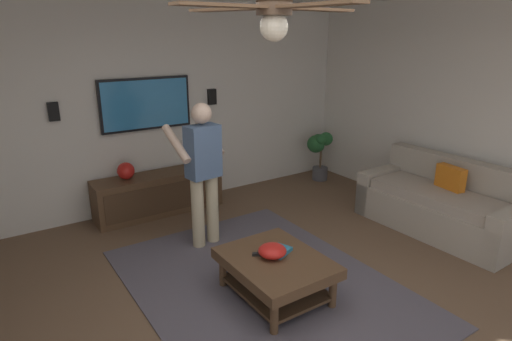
{
  "coord_description": "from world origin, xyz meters",
  "views": [
    {
      "loc": [
        -2.49,
        1.81,
        2.34
      ],
      "look_at": [
        0.69,
        -0.31,
        1.11
      ],
      "focal_mm": 30.15,
      "sensor_mm": 36.0,
      "label": 1
    }
  ],
  "objects_px": {
    "book": "(279,251)",
    "ceiling_fan": "(273,13)",
    "remote_white": "(279,247)",
    "coffee_table": "(276,268)",
    "remote_black": "(261,254)",
    "tv": "(146,104)",
    "person_standing": "(203,167)",
    "remote_grey": "(264,254)",
    "vase_round": "(126,171)",
    "bowl": "(272,251)",
    "couch": "(441,205)",
    "media_console": "(159,193)",
    "potted_plant_tall": "(319,148)",
    "wall_speaker_left": "(212,97)",
    "wall_speaker_right": "(53,112)"
  },
  "relations": [
    {
      "from": "tv",
      "to": "wall_speaker_right",
      "type": "relative_size",
      "value": 5.5
    },
    {
      "from": "book",
      "to": "ceiling_fan",
      "type": "distance_m",
      "value": 2.29
    },
    {
      "from": "wall_speaker_right",
      "to": "ceiling_fan",
      "type": "bearing_deg",
      "value": -169.21
    },
    {
      "from": "person_standing",
      "to": "remote_black",
      "type": "height_order",
      "value": "person_standing"
    },
    {
      "from": "bowl",
      "to": "remote_grey",
      "type": "distance_m",
      "value": 0.1
    },
    {
      "from": "wall_speaker_right",
      "to": "ceiling_fan",
      "type": "height_order",
      "value": "ceiling_fan"
    },
    {
      "from": "tv",
      "to": "bowl",
      "type": "distance_m",
      "value": 2.85
    },
    {
      "from": "remote_white",
      "to": "ceiling_fan",
      "type": "bearing_deg",
      "value": 103.56
    },
    {
      "from": "wall_speaker_right",
      "to": "remote_black",
      "type": "bearing_deg",
      "value": -155.65
    },
    {
      "from": "tv",
      "to": "coffee_table",
      "type": "bearing_deg",
      "value": 3.18
    },
    {
      "from": "tv",
      "to": "vase_round",
      "type": "relative_size",
      "value": 5.5
    },
    {
      "from": "person_standing",
      "to": "book",
      "type": "bearing_deg",
      "value": 178.4
    },
    {
      "from": "remote_white",
      "to": "remote_black",
      "type": "bearing_deg",
      "value": 58.87
    },
    {
      "from": "book",
      "to": "potted_plant_tall",
      "type": "bearing_deg",
      "value": 19.92
    },
    {
      "from": "couch",
      "to": "vase_round",
      "type": "distance_m",
      "value": 3.96
    },
    {
      "from": "coffee_table",
      "to": "remote_black",
      "type": "bearing_deg",
      "value": 39.19
    },
    {
      "from": "remote_black",
      "to": "remote_grey",
      "type": "height_order",
      "value": "same"
    },
    {
      "from": "book",
      "to": "vase_round",
      "type": "distance_m",
      "value": 2.53
    },
    {
      "from": "remote_black",
      "to": "potted_plant_tall",
      "type": "bearing_deg",
      "value": -103.91
    },
    {
      "from": "potted_plant_tall",
      "to": "ceiling_fan",
      "type": "relative_size",
      "value": 0.66
    },
    {
      "from": "person_standing",
      "to": "book",
      "type": "relative_size",
      "value": 7.45
    },
    {
      "from": "bowl",
      "to": "media_console",
      "type": "bearing_deg",
      "value": 3.24
    },
    {
      "from": "coffee_table",
      "to": "wall_speaker_right",
      "type": "distance_m",
      "value": 3.21
    },
    {
      "from": "remote_white",
      "to": "vase_round",
      "type": "relative_size",
      "value": 0.68
    },
    {
      "from": "media_console",
      "to": "remote_grey",
      "type": "xyz_separation_m",
      "value": [
        -2.35,
        -0.09,
        0.14
      ]
    },
    {
      "from": "person_standing",
      "to": "wall_speaker_right",
      "type": "bearing_deg",
      "value": 33.39
    },
    {
      "from": "couch",
      "to": "book",
      "type": "height_order",
      "value": "couch"
    },
    {
      "from": "coffee_table",
      "to": "person_standing",
      "type": "distance_m",
      "value": 1.46
    },
    {
      "from": "media_console",
      "to": "couch",
      "type": "bearing_deg",
      "value": 47.98
    },
    {
      "from": "coffee_table",
      "to": "remote_grey",
      "type": "relative_size",
      "value": 6.67
    },
    {
      "from": "vase_round",
      "to": "coffee_table",
      "type": "bearing_deg",
      "value": -167.4
    },
    {
      "from": "person_standing",
      "to": "vase_round",
      "type": "bearing_deg",
      "value": 15.62
    },
    {
      "from": "coffee_table",
      "to": "remote_black",
      "type": "relative_size",
      "value": 6.67
    },
    {
      "from": "tv",
      "to": "potted_plant_tall",
      "type": "relative_size",
      "value": 1.51
    },
    {
      "from": "media_console",
      "to": "bowl",
      "type": "bearing_deg",
      "value": 3.24
    },
    {
      "from": "tv",
      "to": "remote_grey",
      "type": "distance_m",
      "value": 2.8
    },
    {
      "from": "couch",
      "to": "wall_speaker_left",
      "type": "xyz_separation_m",
      "value": [
        2.68,
        1.71,
        1.15
      ]
    },
    {
      "from": "person_standing",
      "to": "potted_plant_tall",
      "type": "height_order",
      "value": "person_standing"
    },
    {
      "from": "book",
      "to": "vase_round",
      "type": "bearing_deg",
      "value": 82.39
    },
    {
      "from": "person_standing",
      "to": "wall_speaker_left",
      "type": "xyz_separation_m",
      "value": [
        1.4,
        -0.88,
        0.53
      ]
    },
    {
      "from": "remote_white",
      "to": "ceiling_fan",
      "type": "distance_m",
      "value": 2.34
    },
    {
      "from": "bowl",
      "to": "remote_white",
      "type": "distance_m",
      "value": 0.18
    },
    {
      "from": "remote_black",
      "to": "coffee_table",
      "type": "bearing_deg",
      "value": 165.65
    },
    {
      "from": "remote_grey",
      "to": "wall_speaker_right",
      "type": "relative_size",
      "value": 0.68
    },
    {
      "from": "bowl",
      "to": "book",
      "type": "height_order",
      "value": "bowl"
    },
    {
      "from": "coffee_table",
      "to": "wall_speaker_right",
      "type": "height_order",
      "value": "wall_speaker_right"
    },
    {
      "from": "potted_plant_tall",
      "to": "remote_white",
      "type": "xyz_separation_m",
      "value": [
        -2.19,
        2.44,
        -0.12
      ]
    },
    {
      "from": "vase_round",
      "to": "wall_speaker_left",
      "type": "bearing_deg",
      "value": -80.91
    },
    {
      "from": "book",
      "to": "ceiling_fan",
      "type": "height_order",
      "value": "ceiling_fan"
    },
    {
      "from": "remote_grey",
      "to": "vase_round",
      "type": "relative_size",
      "value": 0.68
    }
  ]
}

